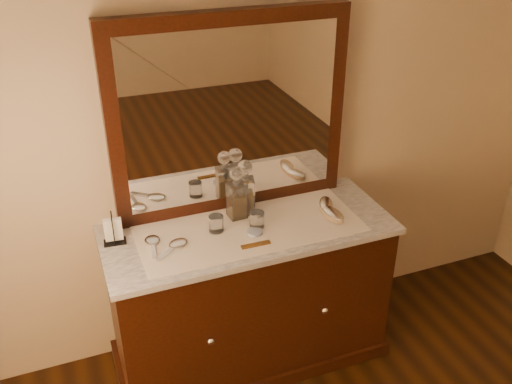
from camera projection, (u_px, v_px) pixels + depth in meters
The scene contains 18 objects.
dresser_cabinet at pixel (249, 296), 2.97m from camera, with size 1.40×0.55×0.82m, color black.
dresser_plinth at pixel (250, 347), 3.15m from camera, with size 1.46×0.59×0.08m, color black.
knob_left at pixel (211, 341), 2.63m from camera, with size 0.04×0.04×0.04m, color silver.
knob_right at pixel (325, 310), 2.82m from camera, with size 0.04×0.04×0.04m, color silver.
marble_top at pixel (249, 229), 2.77m from camera, with size 1.44×0.59×0.03m, color white.
mirror_frame at pixel (231, 115), 2.72m from camera, with size 1.20×0.08×1.00m, color black.
mirror_glass at pixel (233, 118), 2.69m from camera, with size 1.06×0.01×0.86m, color white.
lace_runner at pixel (250, 229), 2.74m from camera, with size 1.10×0.45×0.00m, color white.
pin_dish at pixel (255, 232), 2.70m from camera, with size 0.08×0.08×0.01m, color white.
comb at pixel (256, 245), 2.61m from camera, with size 0.14×0.03×0.01m, color brown.
napkin_rack at pixel (113, 231), 2.61m from camera, with size 0.11×0.07×0.16m.
decanter_left at pixel (237, 198), 2.79m from camera, with size 0.09×0.09×0.28m.
decanter_right at pixel (245, 193), 2.82m from camera, with size 0.11×0.11×0.30m.
brush_near at pixel (333, 214), 2.81m from camera, with size 0.09×0.17×0.04m.
brush_far at pixel (326, 205), 2.89m from camera, with size 0.13×0.17×0.04m.
hand_mirror_outer at pixel (152, 242), 2.62m from camera, with size 0.09×0.19×0.02m.
hand_mirror_inner at pixel (176, 245), 2.60m from camera, with size 0.19×0.16×0.02m.
tumblers at pixel (237, 222), 2.72m from camera, with size 0.27×0.11×0.08m.
Camera 1 is at (-0.80, -0.23, 2.34)m, focal length 39.14 mm.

